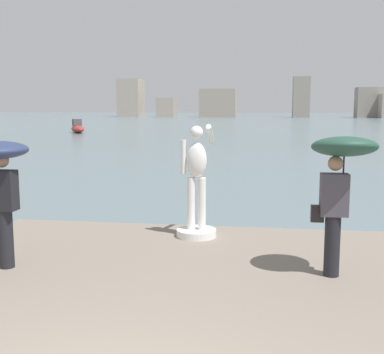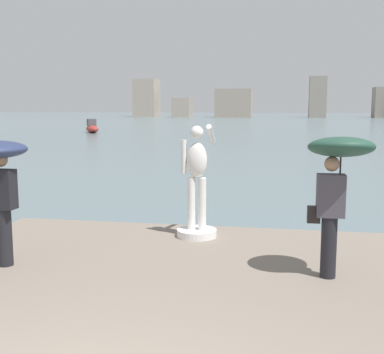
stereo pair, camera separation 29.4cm
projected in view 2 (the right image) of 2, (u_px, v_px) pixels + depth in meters
The scene contains 6 objects.
ground_plane at pixel (262, 140), 42.39m from camera, with size 400.00×400.00×0.00m, color slate.
pier at pixel (128, 352), 5.29m from camera, with size 7.88×9.94×0.40m, color slate.
statue_white_figure at pixel (197, 193), 9.15m from camera, with size 0.74×0.93×2.10m.
onlooker_right at pixel (337, 169), 6.84m from camera, with size 0.94×0.96×2.05m.
boat_mid at pixel (92, 128), 54.15m from camera, with size 3.06×3.98×1.49m.
distant_skyline at pixel (259, 102), 132.57m from camera, with size 76.44×11.41×10.71m.
Camera 2 is at (1.55, -2.81, 2.80)m, focal length 46.29 mm.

